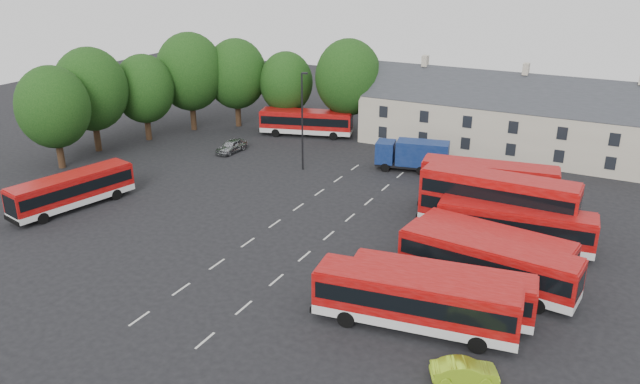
{
  "coord_description": "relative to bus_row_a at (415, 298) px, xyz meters",
  "views": [
    {
      "loc": [
        24.99,
        -38.0,
        21.2
      ],
      "look_at": [
        2.6,
        5.12,
        2.2
      ],
      "focal_mm": 35.0,
      "sensor_mm": 36.0,
      "label": 1
    }
  ],
  "objects": [
    {
      "name": "ground",
      "position": [
        -15.31,
        7.17,
        -2.04
      ],
      "size": [
        140.0,
        140.0,
        0.0
      ],
      "primitive_type": "plane",
      "color": "black",
      "rests_on": "ground"
    },
    {
      "name": "lane_markings",
      "position": [
        -12.81,
        9.17,
        -2.04
      ],
      "size": [
        5.15,
        33.8,
        0.01
      ],
      "color": "beige",
      "rests_on": "ground"
    },
    {
      "name": "treeline",
      "position": [
        -36.05,
        26.54,
        4.64
      ],
      "size": [
        29.92,
        32.59,
        12.01
      ],
      "color": "black",
      "rests_on": "ground"
    },
    {
      "name": "terrace_houses",
      "position": [
        -1.31,
        37.17,
        1.82
      ],
      "size": [
        35.7,
        7.13,
        10.06
      ],
      "color": "beige",
      "rests_on": "ground"
    },
    {
      "name": "bus_row_a",
      "position": [
        0.0,
        0.0,
        0.0
      ],
      "size": [
        12.29,
        4.34,
        3.4
      ],
      "rotation": [
        0.0,
        0.0,
        0.14
      ],
      "color": "silver",
      "rests_on": "ground"
    },
    {
      "name": "bus_row_b",
      "position": [
        0.89,
        2.13,
        -0.15
      ],
      "size": [
        11.4,
        4.15,
        3.15
      ],
      "rotation": [
        0.0,
        0.0,
        0.15
      ],
      "color": "silver",
      "rests_on": "ground"
    },
    {
      "name": "bus_row_c",
      "position": [
        2.63,
        6.71,
        -0.05
      ],
      "size": [
        11.98,
        3.93,
        3.33
      ],
      "rotation": [
        0.0,
        0.0,
        -0.11
      ],
      "color": "silver",
      "rests_on": "ground"
    },
    {
      "name": "bus_row_d",
      "position": [
        2.45,
        9.62,
        -0.2
      ],
      "size": [
        11.07,
        3.93,
        3.06
      ],
      "rotation": [
        0.0,
        0.0,
        -0.14
      ],
      "color": "silver",
      "rests_on": "ground"
    },
    {
      "name": "bus_row_e",
      "position": [
        3.03,
        13.83,
        -0.1
      ],
      "size": [
        11.62,
        3.75,
        3.23
      ],
      "rotation": [
        0.0,
        0.0,
        0.1
      ],
      "color": "silver",
      "rests_on": "ground"
    },
    {
      "name": "bus_dd_south",
      "position": [
        1.21,
        15.64,
        0.75
      ],
      "size": [
        12.0,
        2.91,
        4.91
      ],
      "rotation": [
        0.0,
        0.0,
        -0.01
      ],
      "color": "silver",
      "rests_on": "ground"
    },
    {
      "name": "bus_dd_north",
      "position": [
        -0.35,
        19.27,
        0.54
      ],
      "size": [
        11.34,
        4.12,
        4.55
      ],
      "rotation": [
        0.0,
        0.0,
        0.15
      ],
      "color": "silver",
      "rests_on": "ground"
    },
    {
      "name": "bus_west",
      "position": [
        -32.62,
        3.96,
        -0.21
      ],
      "size": [
        4.69,
        11.1,
        3.06
      ],
      "rotation": [
        0.0,
        0.0,
        1.36
      ],
      "color": "silver",
      "rests_on": "ground"
    },
    {
      "name": "bus_north",
      "position": [
        -25.41,
        33.16,
        -0.17
      ],
      "size": [
        11.3,
        5.55,
        3.12
      ],
      "rotation": [
        0.0,
        0.0,
        0.29
      ],
      "color": "silver",
      "rests_on": "ground"
    },
    {
      "name": "box_truck",
      "position": [
        -9.66,
        26.93,
        -0.26
      ],
      "size": [
        7.56,
        3.7,
        3.17
      ],
      "rotation": [
        0.0,
        0.0,
        0.21
      ],
      "color": "black",
      "rests_on": "ground"
    },
    {
      "name": "silver_car",
      "position": [
        -29.7,
        23.6,
        -1.33
      ],
      "size": [
        1.94,
        4.29,
        1.43
      ],
      "primitive_type": "imported",
      "rotation": [
        0.0,
        0.0,
        -0.06
      ],
      "color": "#979A9E",
      "rests_on": "ground"
    },
    {
      "name": "lime_car",
      "position": [
        3.97,
        -3.4,
        -1.46
      ],
      "size": [
        3.7,
        2.71,
        1.16
      ],
      "primitive_type": "imported",
      "rotation": [
        0.0,
        0.0,
        2.05
      ],
      "color": "#A0D220",
      "rests_on": "ground"
    },
    {
      "name": "lamppost",
      "position": [
        -19.81,
        22.14,
        3.29
      ],
      "size": [
        0.69,
        0.41,
        10.0
      ],
      "rotation": [
        0.0,
        0.0,
        0.3
      ],
      "color": "black",
      "rests_on": "ground"
    }
  ]
}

